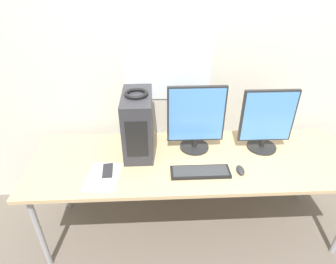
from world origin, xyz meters
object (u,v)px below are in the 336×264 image
object	(u,v)px
pc_tower	(138,124)
keyboard	(200,172)
mouse	(240,170)
monitor_right_near	(267,121)
headphones	(136,94)
monitor_main	(196,119)
cell_phone	(108,171)

from	to	relation	value
pc_tower	keyboard	bearing A→B (deg)	-35.49
pc_tower	mouse	size ratio (longest dim) A/B	4.45
monitor_right_near	headphones	bearing A→B (deg)	178.71
pc_tower	monitor_main	xyz separation A→B (m)	(0.42, 0.00, 0.03)
cell_phone	monitor_right_near	bearing A→B (deg)	6.45
monitor_right_near	monitor_main	bearing A→B (deg)	177.20
headphones	mouse	distance (m)	0.88
headphones	keyboard	bearing A→B (deg)	-35.56
cell_phone	monitor_main	bearing A→B (deg)	17.11
headphones	monitor_right_near	world-z (taller)	monitor_right_near
pc_tower	mouse	distance (m)	0.79
keyboard	cell_phone	bearing A→B (deg)	175.29
mouse	pc_tower	bearing A→B (deg)	156.70
keyboard	mouse	bearing A→B (deg)	0.12
monitor_right_near	keyboard	xyz separation A→B (m)	(-0.52, -0.28, -0.23)
monitor_right_near	mouse	world-z (taller)	monitor_right_near
keyboard	cell_phone	size ratio (longest dim) A/B	2.57
monitor_main	keyboard	world-z (taller)	monitor_main
monitor_main	mouse	world-z (taller)	monitor_main
pc_tower	cell_phone	world-z (taller)	pc_tower
mouse	cell_phone	bearing A→B (deg)	176.75
headphones	monitor_right_near	bearing A→B (deg)	-1.29
monitor_main	cell_phone	world-z (taller)	monitor_main
monitor_right_near	mouse	distance (m)	0.43
monitor_right_near	cell_phone	size ratio (longest dim) A/B	3.06
monitor_main	cell_phone	distance (m)	0.72
mouse	cell_phone	xyz separation A→B (m)	(-0.91, 0.05, -0.01)
pc_tower	mouse	bearing A→B (deg)	-23.30
monitor_main	mouse	size ratio (longest dim) A/B	4.99
pc_tower	keyboard	distance (m)	0.56
headphones	keyboard	size ratio (longest dim) A/B	0.41
pc_tower	headphones	bearing A→B (deg)	90.00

